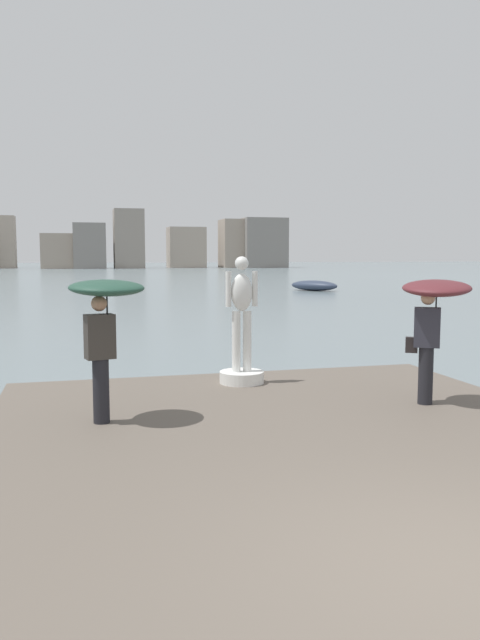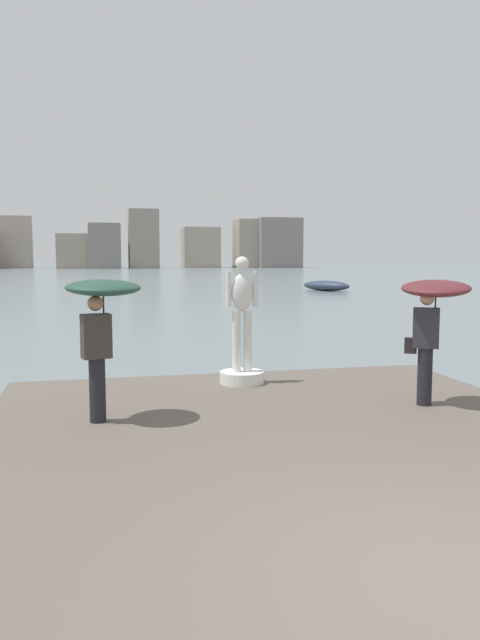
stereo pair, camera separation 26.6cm
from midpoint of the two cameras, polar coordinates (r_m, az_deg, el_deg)
name	(u,v)px [view 2 (the right image)]	position (r m, az deg, el deg)	size (l,w,h in m)	color
ground_plane	(130,294)	(43.88, -9.83, 2.37)	(400.00, 400.00, 0.00)	slate
pier	(329,482)	(7.11, 9.21, -14.41)	(7.95, 10.87, 0.40)	#60564C
statue_white_figure	(242,341)	(11.02, 0.88, -1.89)	(0.79, 0.79, 2.25)	white
onlooker_left	(101,310)	(8.59, -11.76, 0.86)	(1.22, 1.23, 1.96)	black
onlooker_right	(432,307)	(9.79, 17.94, 1.10)	(1.40, 1.40, 1.94)	black
boat_leftward	(326,286)	(47.54, 8.05, 3.13)	(3.52, 4.19, 0.77)	#2D384C
distant_skyline	(138,245)	(134.99, -9.28, 6.78)	(83.33, 12.38, 12.24)	#A89989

